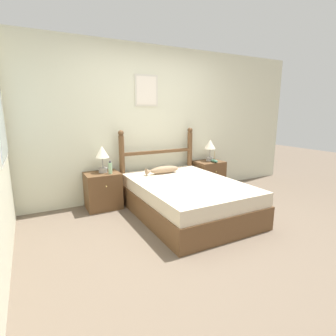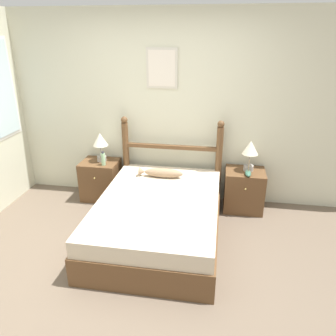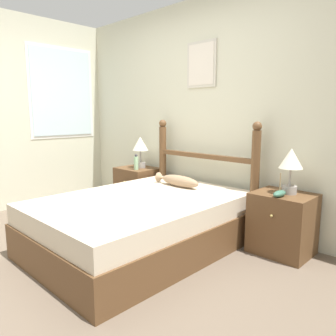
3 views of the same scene
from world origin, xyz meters
name	(u,v)px [view 2 (image 2 of 3)]	position (x,y,z in m)	size (l,w,h in m)	color
ground_plane	(136,269)	(0.00, 0.00, 0.00)	(16.00, 16.00, 0.00)	brown
wall_back	(165,109)	(0.00, 1.73, 1.28)	(6.40, 0.08, 2.55)	beige
bed	(159,218)	(0.12, 0.63, 0.24)	(1.38, 1.96, 0.49)	brown
headboard	(171,158)	(0.12, 1.57, 0.64)	(1.39, 0.09, 1.19)	brown
nightstand_left	(101,180)	(-0.89, 1.46, 0.28)	(0.51, 0.45, 0.56)	brown
nightstand_right	(244,190)	(1.12, 1.46, 0.28)	(0.51, 0.45, 0.56)	brown
table_lamp_left	(100,142)	(-0.87, 1.49, 0.84)	(0.21, 0.21, 0.41)	gray
table_lamp_right	(250,150)	(1.16, 1.48, 0.84)	(0.21, 0.21, 0.41)	gray
bottle	(103,159)	(-0.79, 1.35, 0.65)	(0.06, 0.06, 0.20)	#99C699
model_boat	(248,173)	(1.14, 1.32, 0.59)	(0.08, 0.18, 0.21)	#386651
fish_pillow	(161,173)	(0.04, 1.22, 0.55)	(0.58, 0.13, 0.12)	#997A5B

